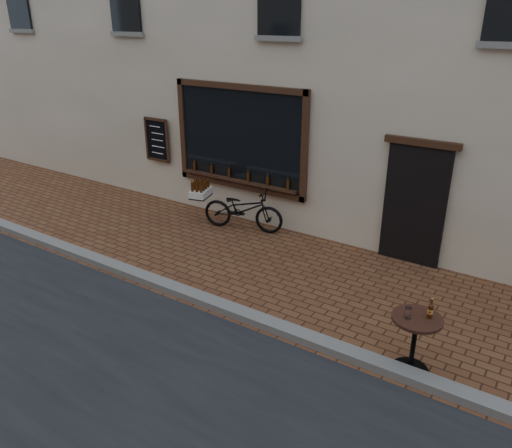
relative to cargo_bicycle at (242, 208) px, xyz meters
The scene contains 4 objects.
ground 3.39m from the cargo_bicycle, 62.50° to the right, with size 90.00×90.00×0.00m, color #5A311D.
kerb 3.21m from the cargo_bicycle, 60.83° to the right, with size 90.00×0.25×0.12m, color slate.
cargo_bicycle is the anchor object (origin of this frame).
bistro_table 5.16m from the cargo_bicycle, 30.19° to the right, with size 0.63×0.63×1.08m.
Camera 1 is at (4.10, -5.10, 4.29)m, focal length 35.00 mm.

